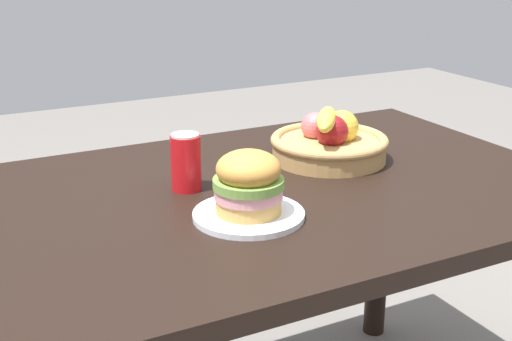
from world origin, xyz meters
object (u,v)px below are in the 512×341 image
Objects in this scene: soda_can at (186,162)px; fruit_basket at (329,142)px; plate at (249,215)px; sandwich at (248,182)px.

soda_can is 0.39m from fruit_basket.
plate is at bearing -76.40° from soda_can.
fruit_basket is at bearing 34.50° from sandwich.
sandwich is 0.48× the size of fruit_basket.
sandwich is (0.00, 0.00, 0.07)m from plate.
fruit_basket is (0.34, 0.24, -0.03)m from sandwich.
fruit_basket is at bearing 34.50° from plate.
plate is 0.77× the size of fruit_basket.
soda_can reaches higher than plate.
plate is 0.22m from soda_can.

